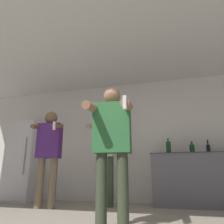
% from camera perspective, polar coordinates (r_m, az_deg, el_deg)
% --- Properties ---
extents(wall_back, '(7.00, 0.06, 2.55)m').
position_cam_1_polar(wall_back, '(4.83, 1.66, -7.33)').
color(wall_back, silver).
rests_on(wall_back, ground_plane).
extents(ceiling_slab, '(7.00, 3.35, 0.05)m').
position_cam_1_polar(ceiling_slab, '(3.95, -3.61, 14.96)').
color(ceiling_slab, silver).
rests_on(ceiling_slab, wall_back).
extents(refrigerator, '(0.68, 0.65, 1.69)m').
position_cam_1_polar(refrigerator, '(5.36, -21.70, -11.73)').
color(refrigerator, white).
rests_on(refrigerator, ground_plane).
extents(counter, '(1.72, 0.61, 0.92)m').
position_cam_1_polar(counter, '(4.35, 22.32, -16.01)').
color(counter, slate).
rests_on(counter, ground_plane).
extents(bottle_brown_liquor, '(0.07, 0.07, 0.25)m').
position_cam_1_polar(bottle_brown_liquor, '(4.38, 23.85, -8.62)').
color(bottle_brown_liquor, black).
rests_on(bottle_brown_liquor, counter).
extents(bottle_green_wine, '(0.09, 0.09, 0.25)m').
position_cam_1_polar(bottle_green_wine, '(4.35, 20.19, -8.86)').
color(bottle_green_wine, '#194723').
rests_on(bottle_green_wine, counter).
extents(bottle_dark_rum, '(0.09, 0.09, 0.30)m').
position_cam_1_polar(bottle_dark_rum, '(4.34, 14.54, -8.96)').
color(bottle_dark_rum, '#194723').
rests_on(bottle_dark_rum, counter).
extents(person_woman_foreground, '(0.53, 0.52, 1.56)m').
position_cam_1_polar(person_woman_foreground, '(2.50, -0.06, -6.90)').
color(person_woman_foreground, '#38422D').
rests_on(person_woman_foreground, ground_plane).
extents(person_man_side, '(0.51, 0.47, 1.67)m').
position_cam_1_polar(person_man_side, '(4.09, -16.21, -9.30)').
color(person_man_side, '#75664C').
rests_on(person_man_side, ground_plane).
extents(person_spectator_back, '(0.49, 0.55, 1.71)m').
position_cam_1_polar(person_spectator_back, '(4.16, -1.64, -9.03)').
color(person_spectator_back, '#38422D').
rests_on(person_spectator_back, ground_plane).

